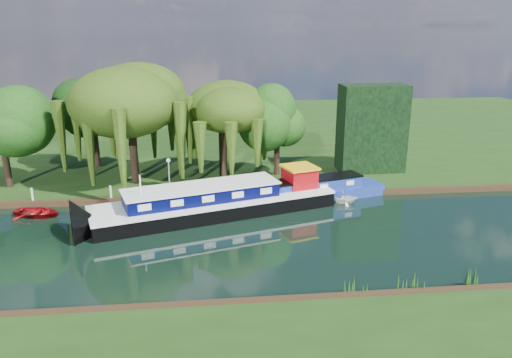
{
  "coord_description": "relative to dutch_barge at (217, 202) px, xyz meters",
  "views": [
    {
      "loc": [
        3.5,
        -30.09,
        13.58
      ],
      "look_at": [
        7.2,
        4.59,
        2.8
      ],
      "focal_mm": 35.0,
      "sensor_mm": 36.0,
      "label": 1
    }
  ],
  "objects": [
    {
      "name": "tree_far_left",
      "position": [
        -17.4,
        7.06,
        5.07
      ],
      "size": [
        5.05,
        5.05,
        8.14
      ],
      "color": "black",
      "rests_on": "far_bank"
    },
    {
      "name": "willow_left",
      "position": [
        -6.92,
        7.35,
        6.53
      ],
      "size": [
        8.08,
        8.08,
        9.68
      ],
      "color": "black",
      "rests_on": "far_bank"
    },
    {
      "name": "mooring_posts",
      "position": [
        -4.85,
        3.26,
        -0.0
      ],
      "size": [
        19.16,
        0.16,
        1.0
      ],
      "color": "silver",
      "rests_on": "far_bank"
    },
    {
      "name": "red_dinghy",
      "position": [
        -13.34,
        0.96,
        -0.95
      ],
      "size": [
        4.12,
        3.44,
        0.73
      ],
      "primitive_type": "imported",
      "rotation": [
        0.0,
        0.0,
        1.28
      ],
      "color": "maroon",
      "rests_on": "ground"
    },
    {
      "name": "tree_far_mid",
      "position": [
        -11.21,
        12.88,
        4.8
      ],
      "size": [
        4.69,
        4.69,
        7.68
      ],
      "color": "black",
      "rests_on": "far_bank"
    },
    {
      "name": "white_cruiser",
      "position": [
        10.15,
        1.31,
        -0.95
      ],
      "size": [
        2.42,
        2.18,
        1.13
      ],
      "primitive_type": "imported",
      "rotation": [
        0.0,
        0.0,
        1.4
      ],
      "color": "silver",
      "rests_on": "ground"
    },
    {
      "name": "willow_right",
      "position": [
        0.79,
        7.63,
        5.11
      ],
      "size": [
        6.32,
        6.32,
        7.69
      ],
      "color": "black",
      "rests_on": "far_bank"
    },
    {
      "name": "tree_far_right",
      "position": [
        5.7,
        8.29,
        4.39
      ],
      "size": [
        4.34,
        4.34,
        7.1
      ],
      "color": "black",
      "rests_on": "far_bank"
    },
    {
      "name": "conifer_hedge",
      "position": [
        14.65,
        8.86,
        3.5
      ],
      "size": [
        6.0,
        3.0,
        8.0
      ],
      "primitive_type": "cube",
      "color": "black",
      "rests_on": "far_bank"
    },
    {
      "name": "ground",
      "position": [
        -4.35,
        -5.14,
        -0.95
      ],
      "size": [
        120.0,
        120.0,
        0.0
      ],
      "primitive_type": "plane",
      "color": "black"
    },
    {
      "name": "far_bank",
      "position": [
        -4.35,
        28.86,
        -0.73
      ],
      "size": [
        120.0,
        52.0,
        0.45
      ],
      "primitive_type": "cube",
      "color": "black",
      "rests_on": "ground"
    },
    {
      "name": "reeds_near",
      "position": [
        2.52,
        -12.71,
        -0.4
      ],
      "size": [
        33.7,
        1.5,
        1.1
      ],
      "color": "#184111",
      "rests_on": "ground"
    },
    {
      "name": "narrowboat",
      "position": [
        7.09,
        2.02,
        -0.24
      ],
      "size": [
        13.87,
        6.0,
        2.01
      ],
      "rotation": [
        0.0,
        0.0,
        0.28
      ],
      "color": "navy",
      "rests_on": "ground"
    },
    {
      "name": "lamppost",
      "position": [
        -3.85,
        5.36,
        1.47
      ],
      "size": [
        0.36,
        0.36,
        2.56
      ],
      "color": "silver",
      "rests_on": "far_bank"
    },
    {
      "name": "dutch_barge",
      "position": [
        0.0,
        0.0,
        0.0
      ],
      "size": [
        18.65,
        9.25,
        3.85
      ],
      "rotation": [
        0.0,
        0.0,
        0.3
      ],
      "color": "black",
      "rests_on": "ground"
    }
  ]
}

